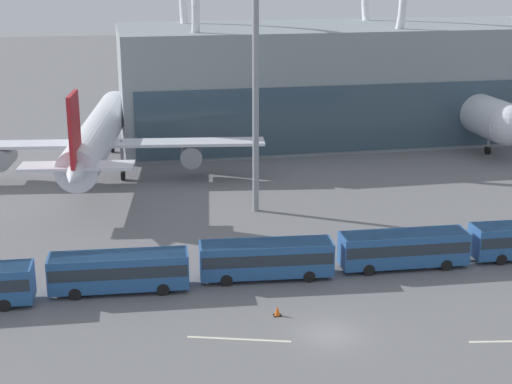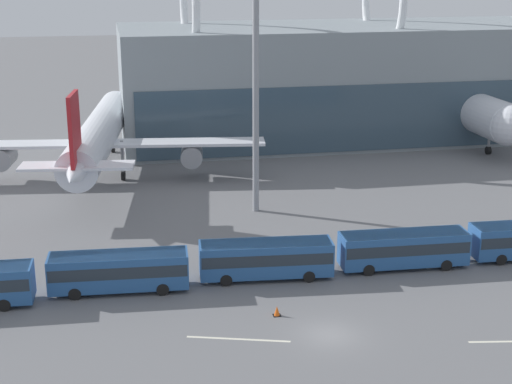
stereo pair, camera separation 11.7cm
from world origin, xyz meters
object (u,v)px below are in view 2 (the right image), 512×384
Objects in this scene: airliner_parked_remote at (457,105)px; floodlight_mast at (256,30)px; airliner_at_gate_far at (98,137)px; traffic_cone_0 at (277,311)px; shuttle_bus_1 at (119,269)px; shuttle_bus_3 at (404,247)px; shuttle_bus_2 at (266,257)px.

floodlight_mast is at bearing -53.84° from airliner_parked_remote.
traffic_cone_0 is at bearing -154.60° from airliner_at_gate_far.
shuttle_bus_3 is at bearing 4.45° from shuttle_bus_1.
shuttle_bus_1 is (-50.09, -45.98, -3.07)m from airliner_parked_remote.
airliner_at_gate_far is at bearing 107.66° from traffic_cone_0.
airliner_at_gate_far is 36.24m from shuttle_bus_2.
shuttle_bus_1 is (1.41, -33.77, -3.33)m from airliner_at_gate_far.
shuttle_bus_2 is 1.01× the size of shuttle_bus_3.
shuttle_bus_1 is at bearing 149.30° from traffic_cone_0.
shuttle_bus_1 is 1.00× the size of shuttle_bus_2.
floodlight_mast is 40.92× the size of traffic_cone_0.
floodlight_mast is (-35.31, -27.77, 13.94)m from airliner_parked_remote.
shuttle_bus_2 reaches higher than traffic_cone_0.
shuttle_bus_3 is 14.75m from traffic_cone_0.
floodlight_mast is at bearing 86.38° from shuttle_bus_2.
airliner_parked_remote is at bearing -68.93° from airliner_at_gate_far.
shuttle_bus_1 and shuttle_bus_3 have the same top height.
airliner_at_gate_far is 52.40× the size of traffic_cone_0.
airliner_parked_remote is 1.05× the size of floodlight_mast.
floodlight_mast reaches higher than traffic_cone_0.
shuttle_bus_3 reaches higher than traffic_cone_0.
airliner_parked_remote reaches higher than shuttle_bus_3.
floodlight_mast is at bearing 120.30° from shuttle_bus_3.
shuttle_bus_2 is at bearing 84.90° from traffic_cone_0.
airliner_parked_remote is 52.51m from shuttle_bus_3.
airliner_parked_remote is at bearing 46.24° from shuttle_bus_1.
airliner_parked_remote is 59.43m from shuttle_bus_2.
airliner_at_gate_far reaches higher than shuttle_bus_2.
shuttle_bus_3 is 14.25× the size of traffic_cone_0.
shuttle_bus_1 is at bearing -49.47° from airliner_parked_remote.
airliner_parked_remote is at bearing 62.77° from shuttle_bus_3.
airliner_parked_remote is at bearing 54.97° from shuttle_bus_2.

